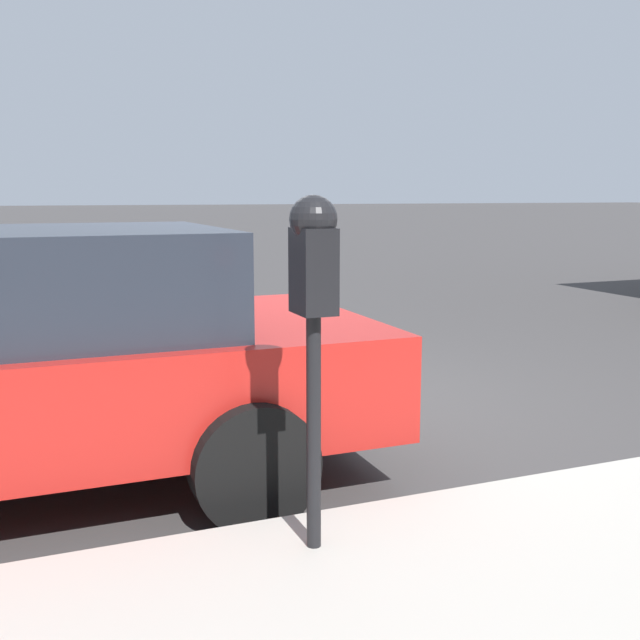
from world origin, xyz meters
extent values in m
plane|color=#3D3A3A|center=(0.00, 0.00, 0.00)|extent=(220.00, 220.00, 0.00)
cylinder|color=black|center=(-2.52, 0.82, 0.67)|extent=(0.06, 0.06, 0.99)
cube|color=black|center=(-2.52, 0.82, 1.34)|extent=(0.20, 0.14, 0.34)
sphere|color=black|center=(-2.52, 0.82, 1.54)|extent=(0.19, 0.19, 0.19)
cube|color=#B21919|center=(-2.41, 0.82, 1.29)|extent=(0.01, 0.11, 0.12)
cube|color=black|center=(-2.41, 0.82, 1.41)|extent=(0.01, 0.10, 0.08)
cylinder|color=black|center=(-1.88, 0.88, 0.32)|extent=(0.22, 0.64, 0.64)
cylinder|color=black|center=(-0.03, 0.89, 0.32)|extent=(0.22, 0.64, 0.64)
camera|label=1|loc=(-5.26, 1.89, 1.64)|focal=42.00mm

